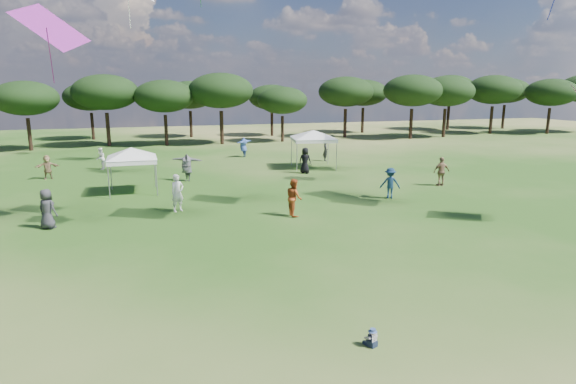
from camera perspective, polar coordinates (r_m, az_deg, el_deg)
ground at (r=11.24m, az=14.98°, el=-21.17°), size 140.00×140.00×0.00m
tree_line at (r=55.76m, az=-9.42°, el=11.52°), size 108.78×17.63×7.77m
tent_left at (r=29.42m, az=-18.09°, el=4.80°), size 5.56×5.56×2.98m
tent_right at (r=36.90m, az=3.03°, el=7.16°), size 6.29×6.29×3.20m
toddler at (r=12.28m, az=9.91°, el=-16.70°), size 0.35×0.38×0.46m
festival_crowd at (r=31.79m, az=-9.34°, el=2.73°), size 27.60×21.63×1.88m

